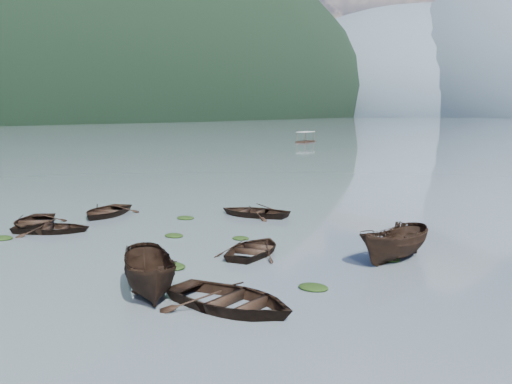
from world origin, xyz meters
The scene contains 18 objects.
ground_plane centered at (0.00, 0.00, 0.00)m, with size 2400.00×2400.00×0.00m, color slate.
haze_mtn_a centered at (-260.00, 900.00, 0.00)m, with size 520.00×520.00×280.00m, color #475666.
rowboat_0 centered at (-10.75, 5.76, 0.00)m, with size 3.07×4.30×0.89m, color black.
rowboat_1 centered at (-8.57, 5.27, 0.00)m, with size 2.87×4.02×0.83m, color black.
rowboat_2 centered at (3.05, 0.30, 0.00)m, with size 1.74×4.61×1.78m, color black.
rowboat_3 centered at (2.98, 7.17, 0.00)m, with size 2.87×4.02×0.83m, color black.
rowboat_4 centered at (6.21, 0.64, 0.00)m, with size 3.38×4.73×0.98m, color black.
rowboat_5 centered at (8.74, 9.30, 0.00)m, with size 1.70×4.52×1.75m, color black.
rowboat_6 centered at (-9.86, 10.29, 0.00)m, with size 3.15×4.41×0.91m, color black.
rowboat_7 centered at (-2.09, 15.08, 0.00)m, with size 3.13×4.38×0.91m, color black.
weed_clump_0 centered at (-9.25, 2.86, 0.00)m, with size 1.07×0.88×0.23m, color black.
weed_clump_1 centered at (-2.38, 7.90, 0.00)m, with size 1.03×0.82×0.23m, color black.
weed_clump_2 centered at (1.41, 3.28, 0.00)m, with size 1.27×1.01×0.27m, color black.
weed_clump_3 centered at (0.82, 9.26, 0.00)m, with size 0.89×0.75×0.20m, color black.
weed_clump_4 centered at (7.56, 3.93, 0.00)m, with size 1.13×0.89×0.23m, color black.
weed_clump_6 centered at (-5.01, 12.03, 0.00)m, with size 1.09×0.91×0.23m, color black.
weed_clump_7 centered at (8.51, 9.22, 0.00)m, with size 0.98×0.79×0.21m, color black.
pontoon_left centered at (-38.38, 92.03, 0.00)m, with size 2.33×5.59×2.14m, color black, non-canonical shape.
Camera 1 is at (16.41, -13.97, 6.33)m, focal length 40.00 mm.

